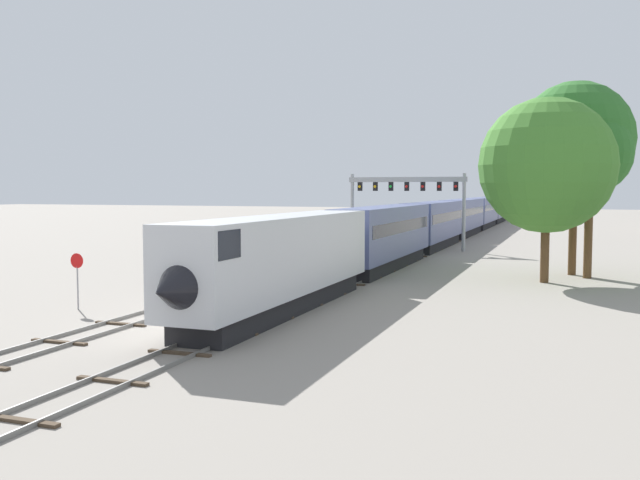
{
  "coord_description": "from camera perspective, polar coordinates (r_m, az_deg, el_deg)",
  "views": [
    {
      "loc": [
        15.6,
        -28.09,
        6.11
      ],
      "look_at": [
        1.0,
        12.0,
        3.0
      ],
      "focal_mm": 39.08,
      "sensor_mm": 36.0,
      "label": 1
    }
  ],
  "objects": [
    {
      "name": "track_main",
      "position": [
        89.34,
        11.21,
        0.21
      ],
      "size": [
        2.6,
        200.0,
        0.16
      ],
      "color": "slate",
      "rests_on": "ground"
    },
    {
      "name": "signal_gantry",
      "position": [
        70.92,
        7.11,
        3.82
      ],
      "size": [
        12.1,
        0.49,
        7.7
      ],
      "color": "#999BA0",
      "rests_on": "ground"
    },
    {
      "name": "ground_plane",
      "position": [
        32.71,
        -8.93,
        -6.65
      ],
      "size": [
        400.0,
        400.0,
        0.0
      ],
      "primitive_type": "plane",
      "color": "gray"
    },
    {
      "name": "track_near",
      "position": [
        70.98,
        4.32,
        -0.72
      ],
      "size": [
        2.6,
        160.0,
        0.16
      ],
      "color": "slate",
      "rests_on": "ground"
    },
    {
      "name": "trackside_tree_left",
      "position": [
        52.76,
        20.17,
        7.77
      ],
      "size": [
        8.07,
        8.07,
        13.71
      ],
      "color": "brown",
      "rests_on": "ground"
    },
    {
      "name": "trackside_tree_right",
      "position": [
        47.75,
        18.08,
        5.82
      ],
      "size": [
        8.81,
        8.81,
        12.07
      ],
      "color": "brown",
      "rests_on": "ground"
    },
    {
      "name": "trackside_tree_mid",
      "position": [
        51.13,
        21.28,
        6.57
      ],
      "size": [
        5.59,
        5.59,
        11.36
      ],
      "color": "brown",
      "rests_on": "ground"
    },
    {
      "name": "passenger_train",
      "position": [
        83.95,
        10.67,
        1.71
      ],
      "size": [
        3.04,
        121.98,
        4.8
      ],
      "color": "silver",
      "rests_on": "ground"
    },
    {
      "name": "stop_sign",
      "position": [
        37.44,
        -19.26,
        -2.57
      ],
      "size": [
        0.76,
        0.08,
        2.88
      ],
      "color": "gray",
      "rests_on": "ground"
    }
  ]
}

